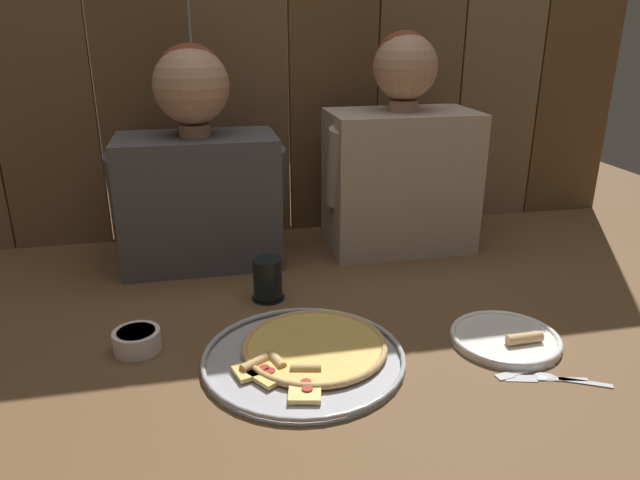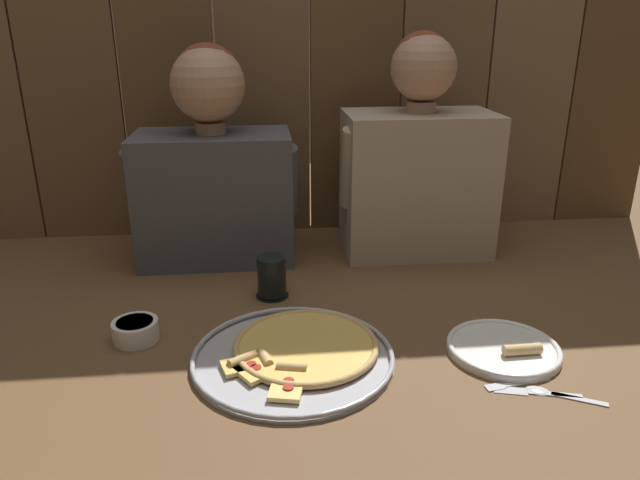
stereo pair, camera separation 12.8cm
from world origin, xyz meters
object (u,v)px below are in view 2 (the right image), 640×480
(dipping_bowl, at_px, (135,330))
(diner_right, at_px, (418,162))
(dinner_plate, at_px, (504,348))
(drinking_glass, at_px, (272,277))
(diner_left, at_px, (213,168))
(pizza_tray, at_px, (297,352))

(dipping_bowl, bearing_deg, diner_right, 32.43)
(dinner_plate, height_order, drinking_glass, drinking_glass)
(dinner_plate, distance_m, diner_left, 0.87)
(dipping_bowl, xyz_separation_m, diner_left, (0.15, 0.45, 0.23))
(dinner_plate, xyz_separation_m, drinking_glass, (-0.46, 0.31, 0.04))
(pizza_tray, relative_size, diner_left, 0.69)
(diner_left, distance_m, diner_right, 0.57)
(diner_right, bearing_deg, drinking_glass, -147.09)
(dinner_plate, relative_size, diner_left, 0.39)
(drinking_glass, distance_m, diner_left, 0.37)
(dinner_plate, relative_size, drinking_glass, 2.21)
(pizza_tray, height_order, dinner_plate, dinner_plate)
(pizza_tray, xyz_separation_m, diner_right, (0.38, 0.55, 0.25))
(dipping_bowl, distance_m, diner_right, 0.88)
(dinner_plate, xyz_separation_m, diner_left, (-0.60, 0.58, 0.25))
(drinking_glass, distance_m, diner_right, 0.54)
(dipping_bowl, relative_size, diner_left, 0.16)
(pizza_tray, relative_size, drinking_glass, 3.92)
(diner_left, bearing_deg, diner_right, -0.07)
(pizza_tray, relative_size, dipping_bowl, 4.21)
(dipping_bowl, relative_size, diner_right, 0.16)
(pizza_tray, bearing_deg, diner_right, 55.60)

